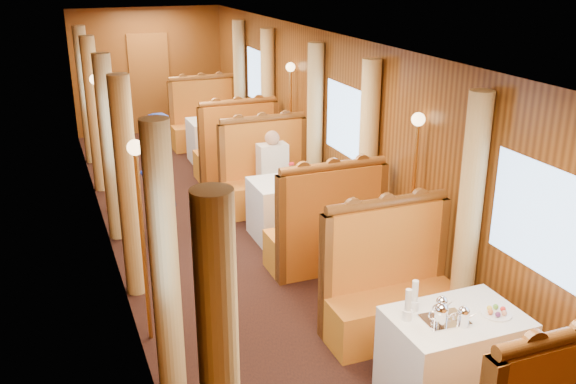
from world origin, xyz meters
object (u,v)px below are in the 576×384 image
table_mid (293,208)px  tea_tray (444,320)px  banquette_mid_aft (267,180)px  teapot_right (463,319)px  banquette_far_fwd (237,153)px  steward (157,179)px  banquette_mid_fwd (326,234)px  passenger (273,165)px  rose_vase_mid (291,168)px  teapot_back (441,308)px  teapot_left (441,317)px  fruit_plate (497,313)px  banquette_far_aft (205,124)px  table_far (220,140)px  banquette_near_aft (390,293)px  rose_vase_far (218,109)px  table_near (453,356)px

table_mid → tea_tray: size_ratio=3.09×
banquette_mid_aft → teapot_right: 4.67m
banquette_far_fwd → steward: steward is taller
banquette_mid_fwd → tea_tray: 2.54m
steward → passenger: (1.63, 0.32, -0.09)m
banquette_mid_aft → tea_tray: bearing=-91.7°
table_mid → rose_vase_mid: rose_vase_mid is taller
steward → teapot_back: bearing=39.1°
teapot_left → teapot_back: bearing=78.9°
banquette_mid_aft → teapot_right: (-0.05, -4.65, 0.39)m
banquette_mid_aft → teapot_back: size_ratio=8.70×
teapot_right → fruit_plate: size_ratio=0.64×
teapot_left → teapot_back: size_ratio=1.14×
banquette_mid_fwd → passenger: banquette_mid_fwd is taller
banquette_far_aft → teapot_right: 8.16m
table_far → teapot_left: (-0.21, -7.07, 0.45)m
banquette_mid_fwd → passenger: 1.78m
table_mid → rose_vase_mid: 0.55m
banquette_near_aft → rose_vase_mid: (-0.03, 2.46, 0.50)m
rose_vase_mid → banquette_far_fwd: bearing=89.2°
tea_tray → passenger: 4.26m
rose_vase_far → passenger: bearing=-89.9°
banquette_far_fwd → teapot_left: 6.08m
teapot_back → banquette_far_fwd: bearing=89.4°
banquette_mid_fwd → table_near: bearing=-90.0°
teapot_back → passenger: bearing=88.9°
teapot_left → teapot_back: (0.09, 0.12, -0.01)m
table_mid → rose_vase_far: rose_vase_far is taller
banquette_mid_fwd → rose_vase_far: bearing=90.0°
table_mid → teapot_right: teapot_right is taller
rose_vase_far → fruit_plate: bearing=-87.6°
banquette_far_fwd → banquette_far_aft: bearing=90.0°
banquette_far_aft → table_mid: bearing=-90.0°
tea_tray → teapot_back: 0.10m
teapot_right → rose_vase_mid: size_ratio=0.43×
banquette_mid_aft → table_near: bearing=-90.0°
fruit_plate → banquette_mid_aft: bearing=93.7°
banquette_mid_aft → teapot_left: banquette_mid_aft is taller
teapot_left → fruit_plate: bearing=21.3°
banquette_far_aft → rose_vase_mid: bearing=-90.4°
banquette_mid_aft → banquette_far_aft: 3.50m
banquette_mid_fwd → banquette_far_aft: (0.00, 5.53, 0.00)m
rose_vase_mid → steward: size_ratio=0.22×
tea_tray → rose_vase_mid: rose_vase_mid is taller
table_far → steward: 3.52m
banquette_near_aft → rose_vase_far: bearing=90.0°
teapot_right → steward: 4.36m
passenger → teapot_left: bearing=-92.7°
banquette_mid_aft → teapot_right: banquette_mid_aft is taller
banquette_far_aft → passenger: banquette_far_aft is taller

